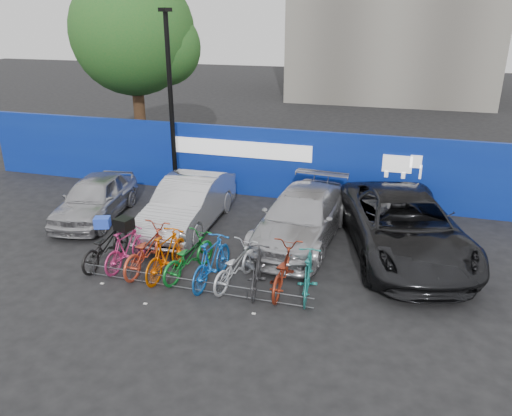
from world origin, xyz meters
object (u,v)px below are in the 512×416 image
at_px(car_1, 189,203).
at_px(bike_1, 127,248).
at_px(car_2, 301,217).
at_px(bike_2, 147,249).
at_px(bike_7, 257,270).
at_px(bike_9, 308,275).
at_px(bike_6, 235,265).
at_px(bike_4, 188,256).
at_px(tree, 139,36).
at_px(car_0, 95,198).
at_px(bike_3, 167,254).
at_px(bike_5, 212,261).
at_px(bike_0, 105,245).
at_px(bike_8, 283,269).
at_px(car_3, 404,226).
at_px(lamppost, 171,100).
at_px(bike_rack, 193,285).

xyz_separation_m(car_1, bike_1, (-0.47, -2.78, -0.23)).
xyz_separation_m(car_2, bike_2, (-3.31, -2.72, -0.17)).
distance_m(bike_7, bike_9, 1.16).
height_order(bike_6, bike_9, bike_9).
relative_size(bike_1, bike_2, 0.83).
distance_m(car_1, bike_4, 2.99).
xyz_separation_m(tree, bike_7, (8.17, -10.19, -4.56)).
height_order(car_0, bike_4, car_0).
relative_size(tree, bike_3, 4.16).
distance_m(tree, bike_3, 12.56).
height_order(bike_6, bike_7, bike_7).
bearing_deg(bike_5, bike_0, 3.12).
height_order(bike_7, bike_8, bike_8).
xyz_separation_m(car_0, car_1, (3.03, 0.21, 0.07)).
bearing_deg(car_3, lamppost, 144.84).
relative_size(bike_4, bike_7, 1.13).
distance_m(tree, car_2, 12.05).
bearing_deg(bike_4, lamppost, -47.92).
bearing_deg(bike_1, car_2, -136.47).
bearing_deg(bike_1, bike_4, -170.67).
xyz_separation_m(tree, car_2, (8.58, -7.25, -4.37)).
xyz_separation_m(car_2, bike_4, (-2.20, -2.72, -0.20)).
bearing_deg(car_2, bike_9, -70.89).
bearing_deg(bike_5, bike_8, -166.96).
distance_m(bike_1, bike_6, 2.87).
relative_size(car_0, car_2, 0.81).
bearing_deg(bike_rack, car_1, 114.65).
bearing_deg(bike_9, bike_6, -6.71).
bearing_deg(lamppost, bike_rack, -61.93).
height_order(tree, bike_rack, tree).
bearing_deg(bike_1, bike_6, -173.13).
height_order(bike_5, bike_9, bike_5).
bearing_deg(tree, car_2, -40.19).
height_order(lamppost, bike_8, lamppost).
xyz_separation_m(car_0, bike_0, (1.94, -2.57, -0.17)).
xyz_separation_m(bike_4, bike_8, (2.34, -0.00, 0.01)).
distance_m(bike_1, bike_2, 0.55).
distance_m(lamppost, bike_1, 6.14).
bearing_deg(bike_4, bike_rack, 134.18).
bearing_deg(bike_6, lamppost, -40.15).
relative_size(car_0, car_3, 0.67).
distance_m(lamppost, car_0, 4.06).
xyz_separation_m(car_1, bike_3, (0.69, -2.91, -0.17)).
relative_size(car_0, bike_0, 2.07).
distance_m(tree, bike_9, 14.47).
xyz_separation_m(lamppost, car_2, (5.01, -2.59, -2.57)).
bearing_deg(car_1, car_3, -2.56).
xyz_separation_m(bike_2, bike_9, (4.04, -0.12, -0.02)).
height_order(car_0, bike_1, car_0).
bearing_deg(bike_3, bike_7, -176.00).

